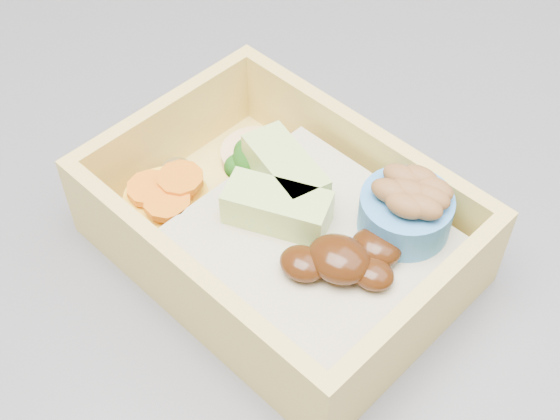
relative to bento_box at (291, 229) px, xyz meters
The scene contains 1 object.
bento_box is the anchor object (origin of this frame).
Camera 1 is at (0.35, -0.34, 1.27)m, focal length 50.00 mm.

